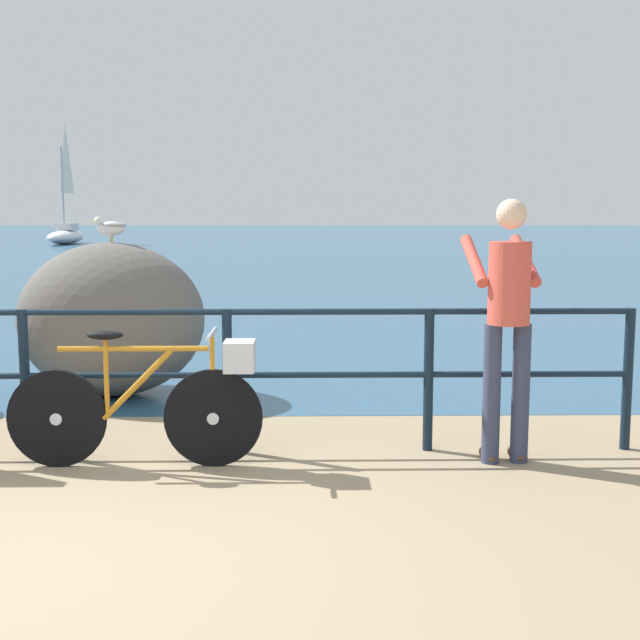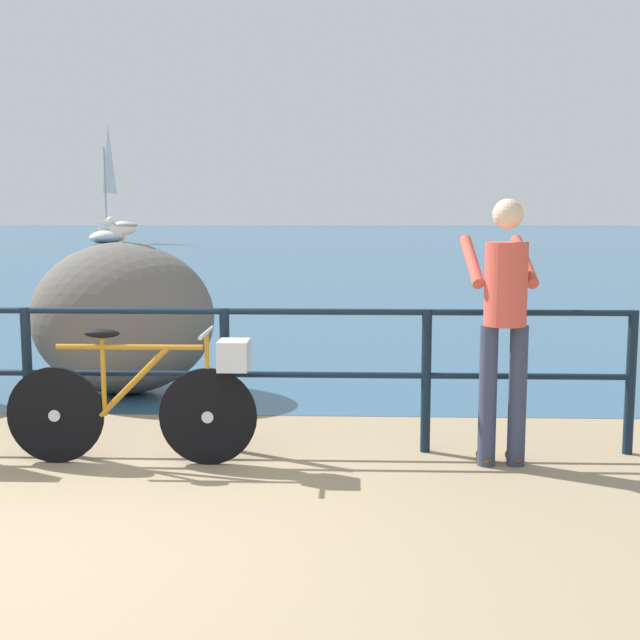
{
  "view_description": "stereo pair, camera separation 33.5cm",
  "coord_description": "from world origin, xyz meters",
  "px_view_note": "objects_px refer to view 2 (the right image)",
  "views": [
    {
      "loc": [
        1.26,
        -3.95,
        1.7
      ],
      "look_at": [
        1.37,
        2.24,
        0.89
      ],
      "focal_mm": 46.79,
      "sensor_mm": 36.0,
      "label": 1
    },
    {
      "loc": [
        1.6,
        -3.95,
        1.7
      ],
      "look_at": [
        1.37,
        2.24,
        0.89
      ],
      "focal_mm": 46.79,
      "sensor_mm": 36.0,
      "label": 2
    }
  ],
  "objects_px": {
    "bicycle": "(153,396)",
    "sailboat": "(108,230)",
    "person_at_railing": "(504,319)",
    "seagull": "(123,227)",
    "breakwater_boulder_main": "(123,318)"
  },
  "relations": [
    {
      "from": "bicycle",
      "to": "sailboat",
      "type": "relative_size",
      "value": 0.28
    },
    {
      "from": "person_at_railing",
      "to": "seagull",
      "type": "bearing_deg",
      "value": 51.62
    },
    {
      "from": "bicycle",
      "to": "seagull",
      "type": "height_order",
      "value": "seagull"
    },
    {
      "from": "seagull",
      "to": "sailboat",
      "type": "distance_m",
      "value": 36.82
    },
    {
      "from": "person_at_railing",
      "to": "bicycle",
      "type": "bearing_deg",
      "value": 88.39
    },
    {
      "from": "breakwater_boulder_main",
      "to": "person_at_railing",
      "type": "bearing_deg",
      "value": -34.06
    },
    {
      "from": "seagull",
      "to": "bicycle",
      "type": "bearing_deg",
      "value": 114.19
    },
    {
      "from": "person_at_railing",
      "to": "seagull",
      "type": "height_order",
      "value": "person_at_railing"
    },
    {
      "from": "seagull",
      "to": "sailboat",
      "type": "bearing_deg",
      "value": -68.61
    },
    {
      "from": "seagull",
      "to": "person_at_railing",
      "type": "bearing_deg",
      "value": 149.87
    },
    {
      "from": "seagull",
      "to": "sailboat",
      "type": "xyz_separation_m",
      "value": [
        -10.46,
        35.29,
        -0.84
      ]
    },
    {
      "from": "breakwater_boulder_main",
      "to": "sailboat",
      "type": "height_order",
      "value": "sailboat"
    },
    {
      "from": "bicycle",
      "to": "seagull",
      "type": "bearing_deg",
      "value": 109.53
    },
    {
      "from": "bicycle",
      "to": "seagull",
      "type": "relative_size",
      "value": 5.0
    },
    {
      "from": "person_at_railing",
      "to": "sailboat",
      "type": "bearing_deg",
      "value": 16.56
    }
  ]
}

